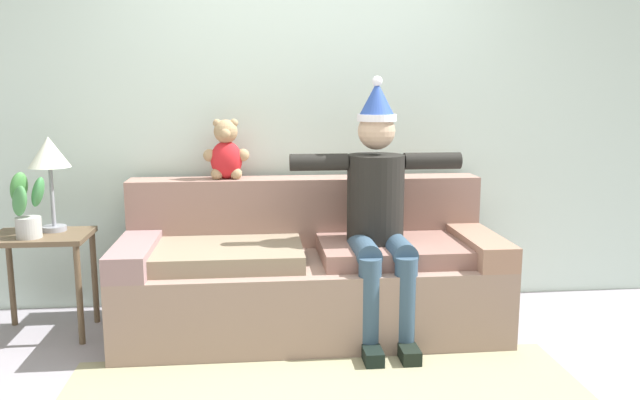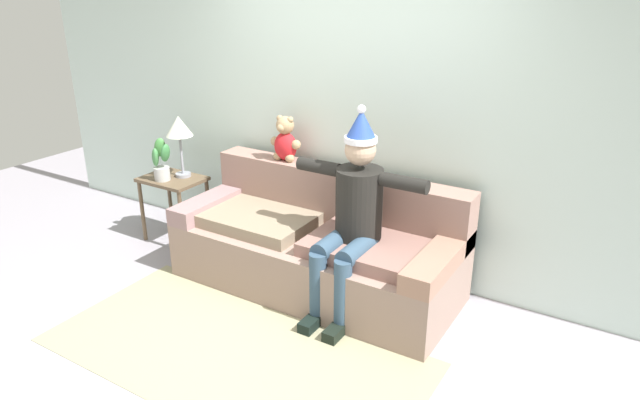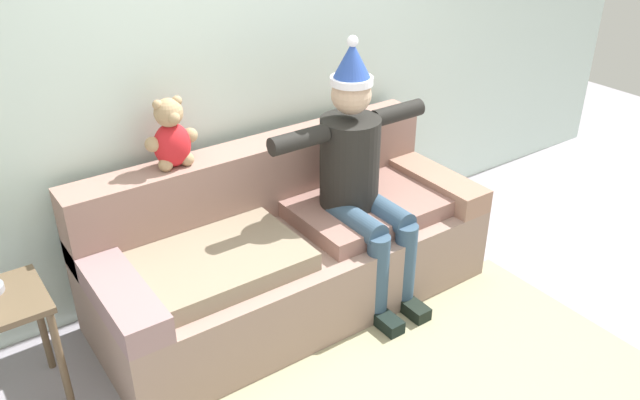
% 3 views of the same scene
% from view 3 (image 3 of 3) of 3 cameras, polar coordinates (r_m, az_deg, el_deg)
% --- Properties ---
extents(ground_plane, '(10.00, 10.00, 0.00)m').
position_cam_3_polar(ground_plane, '(3.37, 6.90, -16.69)').
color(ground_plane, '#98929C').
extents(back_wall, '(7.00, 0.10, 2.70)m').
position_cam_3_polar(back_wall, '(3.80, -7.81, 12.53)').
color(back_wall, silver).
rests_on(back_wall, ground_plane).
extents(couch, '(2.25, 0.93, 0.89)m').
position_cam_3_polar(couch, '(3.79, -2.94, -4.16)').
color(couch, gray).
rests_on(couch, ground_plane).
extents(person_seated, '(1.02, 0.77, 1.53)m').
position_cam_3_polar(person_seated, '(3.65, 3.51, 2.33)').
color(person_seated, black).
rests_on(person_seated, ground_plane).
extents(teddy_bear, '(0.29, 0.17, 0.38)m').
position_cam_3_polar(teddy_bear, '(3.48, -12.84, 5.45)').
color(teddy_bear, red).
rests_on(teddy_bear, couch).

